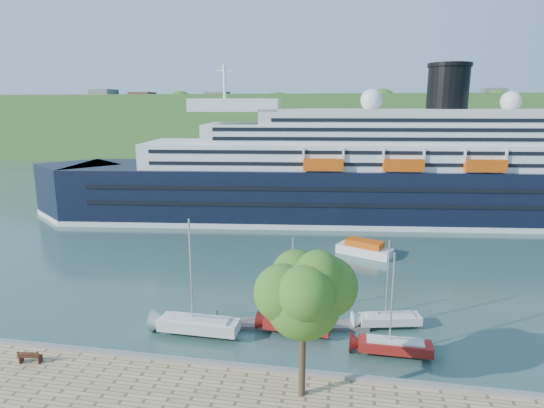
{
  "coord_description": "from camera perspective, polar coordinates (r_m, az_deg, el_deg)",
  "views": [
    {
      "loc": [
        7.15,
        -30.23,
        20.5
      ],
      "look_at": [
        -3.66,
        30.0,
        7.07
      ],
      "focal_mm": 30.0,
      "sensor_mm": 36.0,
      "label": 1
    }
  ],
  "objects": [
    {
      "name": "sailboat_white_near",
      "position": [
        41.19,
        -9.37,
        -9.61
      ],
      "size": [
        8.08,
        2.39,
        10.38
      ],
      "primitive_type": null,
      "rotation": [
        0.0,
        0.0,
        -0.02
      ],
      "color": "silver",
      "rests_on": "ground"
    },
    {
      "name": "cruise_ship",
      "position": [
        83.11,
        12.16,
        7.44
      ],
      "size": [
        123.62,
        32.42,
        27.48
      ],
      "primitive_type": null,
      "rotation": [
        0.0,
        0.0,
        0.12
      ],
      "color": "black",
      "rests_on": "ground"
    },
    {
      "name": "tender_launch",
      "position": [
        64.6,
        11.52,
        -5.39
      ],
      "size": [
        8.05,
        5.48,
        2.11
      ],
      "primitive_type": null,
      "rotation": [
        0.0,
        0.0,
        -0.42
      ],
      "color": "#CD4B0C",
      "rests_on": "ground"
    },
    {
      "name": "sailboat_white_far",
      "position": [
        43.93,
        14.79,
        -10.01
      ],
      "size": [
        6.54,
        3.13,
        8.15
      ],
      "primitive_type": null,
      "rotation": [
        0.0,
        0.0,
        0.23
      ],
      "color": "silver",
      "rests_on": "ground"
    },
    {
      "name": "floating_pontoon",
      "position": [
        44.46,
        0.63,
        -14.8
      ],
      "size": [
        17.27,
        4.61,
        0.38
      ],
      "primitive_type": null,
      "rotation": [
        0.0,
        0.0,
        0.15
      ],
      "color": "#67615B",
      "rests_on": "ground"
    },
    {
      "name": "sailboat_extra",
      "position": [
        39.27,
        15.45,
        -12.48
      ],
      "size": [
        6.66,
        1.9,
        8.58
      ],
      "primitive_type": null,
      "rotation": [
        0.0,
        0.0,
        -0.01
      ],
      "color": "maroon",
      "rests_on": "ground"
    },
    {
      "name": "far_hillside",
      "position": [
        175.58,
        7.93,
        9.49
      ],
      "size": [
        400.0,
        50.0,
        24.0
      ],
      "primitive_type": "cube",
      "color": "#316126",
      "rests_on": "ground"
    },
    {
      "name": "sailboat_red",
      "position": [
        41.31,
        3.21,
        -10.69
      ],
      "size": [
        6.86,
        2.59,
        8.65
      ],
      "primitive_type": null,
      "rotation": [
        0.0,
        0.0,
        -0.11
      ],
      "color": "maroon",
      "rests_on": "ground"
    },
    {
      "name": "ground",
      "position": [
        37.22,
        -2.8,
        -21.06
      ],
      "size": [
        400.0,
        400.0,
        0.0
      ],
      "primitive_type": "plane",
      "color": "#284741",
      "rests_on": "ground"
    },
    {
      "name": "park_bench",
      "position": [
        41.34,
        -28.05,
        -16.45
      ],
      "size": [
        1.87,
        1.0,
        1.14
      ],
      "primitive_type": null,
      "rotation": [
        0.0,
        0.0,
        0.16
      ],
      "color": "#462514",
      "rests_on": "promenade"
    },
    {
      "name": "quay_coping",
      "position": [
        36.43,
        -2.9,
        -19.72
      ],
      "size": [
        220.0,
        0.5,
        0.3
      ],
      "primitive_type": "cube",
      "color": "slate",
      "rests_on": "promenade"
    },
    {
      "name": "promenade_tree",
      "position": [
        31.0,
        3.89,
        -14.19
      ],
      "size": [
        6.83,
        6.83,
        11.3
      ],
      "primitive_type": null,
      "color": "#326019",
      "rests_on": "promenade"
    }
  ]
}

